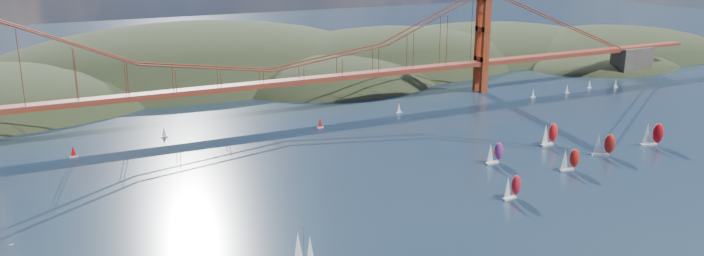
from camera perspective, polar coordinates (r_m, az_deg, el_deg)
name	(u,v)px	position (r m, az deg, el deg)	size (l,w,h in m)	color
headlands	(288,91)	(435.27, -5.35, 3.09)	(725.00, 225.00, 96.00)	black
bridge	(267,49)	(320.36, -7.07, 6.56)	(552.00, 12.00, 55.00)	maroon
sloop_navy	(302,254)	(175.41, -4.20, -10.39)	(9.40, 7.19, 13.72)	black
racer_0	(512,187)	(229.80, 13.14, -4.76)	(7.82, 3.83, 8.80)	white
racer_1	(569,159)	(261.99, 17.62, -2.48)	(8.12, 3.82, 9.17)	silver
racer_2	(604,144)	(283.66, 20.18, -1.26)	(8.76, 6.39, 9.85)	silver
racer_3	(549,134)	(290.45, 16.07, -0.47)	(9.06, 4.29, 10.22)	silver
racer_4	(652,134)	(304.01, 23.69, -0.44)	(9.55, 5.98, 10.68)	white
racer_rwb	(494,152)	(262.97, 11.75, -2.00)	(7.88, 3.31, 8.99)	white
distant_boat_2	(73,151)	(285.92, -22.17, -1.81)	(3.00, 2.00, 4.70)	silver
distant_boat_3	(164,132)	(301.41, -15.36, -0.30)	(3.00, 2.00, 4.70)	silver
distant_boat_4	(533,93)	(373.23, 14.83, 2.81)	(3.00, 2.00, 4.70)	silver
distant_boat_5	(567,89)	(388.73, 17.44, 3.12)	(3.00, 2.00, 4.70)	silver
distant_boat_6	(590,84)	(405.26, 19.14, 3.47)	(3.00, 2.00, 4.70)	silver
distant_boat_7	(616,83)	(412.08, 21.07, 3.48)	(3.00, 2.00, 4.70)	silver
distant_boat_8	(399,108)	(330.60, 3.93, 1.65)	(3.00, 2.00, 4.70)	silver
distant_boat_9	(320,123)	(304.73, -2.66, 0.44)	(3.00, 2.00, 4.70)	silver
gull	(11,245)	(158.99, -26.45, -8.67)	(0.90, 0.25, 0.17)	white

